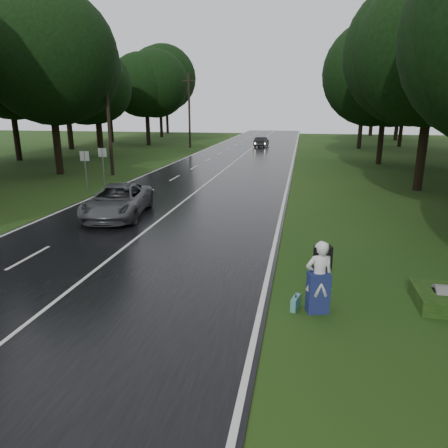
# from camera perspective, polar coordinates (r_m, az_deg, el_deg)

# --- Properties ---
(ground) EXTENTS (160.00, 160.00, 0.00)m
(ground) POSITION_cam_1_polar(r_m,az_deg,el_deg) (13.69, -19.93, -8.23)
(ground) COLOR #213E12
(ground) RESTS_ON ground
(road) EXTENTS (12.00, 140.00, 0.04)m
(road) POSITION_cam_1_polar(r_m,az_deg,el_deg) (31.84, -1.66, 6.19)
(road) COLOR black
(road) RESTS_ON ground
(lane_center) EXTENTS (0.12, 140.00, 0.01)m
(lane_center) POSITION_cam_1_polar(r_m,az_deg,el_deg) (31.83, -1.66, 6.23)
(lane_center) COLOR silver
(lane_center) RESTS_ON road
(grey_car) EXTENTS (3.41, 5.98, 1.57)m
(grey_car) POSITION_cam_1_polar(r_m,az_deg,el_deg) (21.46, -14.49, 3.14)
(grey_car) COLOR #484A4D
(grey_car) RESTS_ON road
(far_car) EXTENTS (1.82, 4.21, 1.35)m
(far_car) POSITION_cam_1_polar(r_m,az_deg,el_deg) (58.81, 5.21, 11.26)
(far_car) COLOR black
(far_car) RESTS_ON road
(hitchhiker) EXTENTS (0.84, 0.80, 2.03)m
(hitchhiker) POSITION_cam_1_polar(r_m,az_deg,el_deg) (11.36, 13.03, -7.49)
(hitchhiker) COLOR silver
(hitchhiker) RESTS_ON ground
(suitcase) EXTENTS (0.27, 0.54, 0.37)m
(suitcase) POSITION_cam_1_polar(r_m,az_deg,el_deg) (11.69, 9.87, -10.71)
(suitcase) COLOR teal
(suitcase) RESTS_ON ground
(utility_pole_mid) EXTENTS (1.80, 0.28, 10.61)m
(utility_pole_mid) POSITION_cam_1_polar(r_m,az_deg,el_deg) (35.25, -15.14, 6.56)
(utility_pole_mid) COLOR black
(utility_pole_mid) RESTS_ON ground
(utility_pole_far) EXTENTS (1.80, 0.28, 9.73)m
(utility_pole_far) POSITION_cam_1_polar(r_m,az_deg,el_deg) (57.81, -4.71, 10.48)
(utility_pole_far) COLOR black
(utility_pole_far) RESTS_ON ground
(road_sign_a) EXTENTS (0.63, 0.10, 2.63)m
(road_sign_a) POSITION_cam_1_polar(r_m,az_deg,el_deg) (28.92, -18.36, 4.36)
(road_sign_a) COLOR white
(road_sign_a) RESTS_ON ground
(road_sign_b) EXTENTS (0.62, 0.10, 2.59)m
(road_sign_b) POSITION_cam_1_polar(r_m,az_deg,el_deg) (31.07, -16.18, 5.29)
(road_sign_b) COLOR white
(road_sign_b) RESTS_ON ground
(tree_left_d) EXTENTS (10.02, 10.02, 15.65)m
(tree_left_d) POSITION_cam_1_polar(r_m,az_deg,el_deg) (37.21, -21.71, 6.45)
(tree_left_d) COLOR black
(tree_left_d) RESTS_ON ground
(tree_left_e) EXTENTS (8.73, 8.73, 13.64)m
(tree_left_e) POSITION_cam_1_polar(r_m,az_deg,el_deg) (49.06, -16.62, 8.93)
(tree_left_e) COLOR black
(tree_left_e) RESTS_ON ground
(tree_left_f) EXTENTS (9.68, 9.68, 15.13)m
(tree_left_f) POSITION_cam_1_polar(r_m,az_deg,el_deg) (62.41, -10.38, 10.68)
(tree_left_f) COLOR black
(tree_left_f) RESTS_ON ground
(tree_right_d) EXTENTS (10.08, 10.08, 15.75)m
(tree_right_d) POSITION_cam_1_polar(r_m,az_deg,el_deg) (30.61, 25.13, 4.26)
(tree_right_d) COLOR black
(tree_right_d) RESTS_ON ground
(tree_right_e) EXTENTS (9.17, 9.17, 14.32)m
(tree_right_e) POSITION_cam_1_polar(r_m,az_deg,el_deg) (43.53, 20.57, 7.78)
(tree_right_e) COLOR black
(tree_right_e) RESTS_ON ground
(tree_right_f) EXTENTS (10.54, 10.54, 16.46)m
(tree_right_f) POSITION_cam_1_polar(r_m,az_deg,el_deg) (59.38, 18.15, 9.91)
(tree_right_f) COLOR black
(tree_right_f) RESTS_ON ground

